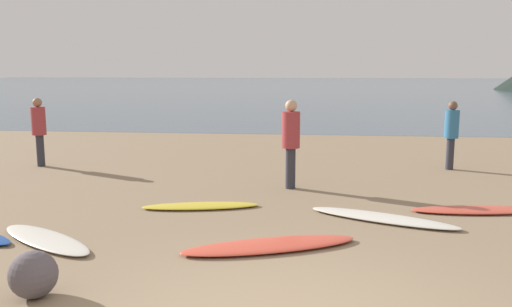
{
  "coord_description": "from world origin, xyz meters",
  "views": [
    {
      "loc": [
        0.22,
        -4.24,
        2.36
      ],
      "look_at": [
        -0.93,
        6.47,
        0.6
      ],
      "focal_mm": 37.11,
      "sensor_mm": 36.0,
      "label": 1
    }
  ],
  "objects_px": {
    "surfboard_2": "(201,206)",
    "person_2": "(39,126)",
    "surfboard_1": "(46,239)",
    "person_1": "(451,129)",
    "surfboard_5": "(477,210)",
    "surfboard_4": "(383,218)",
    "person_3": "(291,137)",
    "surfboard_3": "(270,245)",
    "beach_rock_near": "(33,275)"
  },
  "relations": [
    {
      "from": "surfboard_2",
      "to": "person_2",
      "type": "distance_m",
      "value": 5.81
    },
    {
      "from": "surfboard_1",
      "to": "person_1",
      "type": "bearing_deg",
      "value": 74.92
    },
    {
      "from": "person_1",
      "to": "surfboard_5",
      "type": "bearing_deg",
      "value": 162.58
    },
    {
      "from": "surfboard_1",
      "to": "surfboard_4",
      "type": "bearing_deg",
      "value": 51.86
    },
    {
      "from": "surfboard_1",
      "to": "surfboard_2",
      "type": "bearing_deg",
      "value": 82.4
    },
    {
      "from": "surfboard_1",
      "to": "surfboard_5",
      "type": "height_order",
      "value": "surfboard_1"
    },
    {
      "from": "surfboard_2",
      "to": "person_3",
      "type": "height_order",
      "value": "person_3"
    },
    {
      "from": "surfboard_1",
      "to": "person_3",
      "type": "bearing_deg",
      "value": 82.27
    },
    {
      "from": "surfboard_3",
      "to": "person_1",
      "type": "bearing_deg",
      "value": 36.46
    },
    {
      "from": "surfboard_3",
      "to": "surfboard_2",
      "type": "bearing_deg",
      "value": 103.87
    },
    {
      "from": "surfboard_2",
      "to": "beach_rock_near",
      "type": "xyz_separation_m",
      "value": [
        -0.97,
        -3.65,
        0.21
      ]
    },
    {
      "from": "surfboard_4",
      "to": "surfboard_5",
      "type": "xyz_separation_m",
      "value": [
        1.61,
        0.66,
        -0.01
      ]
    },
    {
      "from": "surfboard_5",
      "to": "person_2",
      "type": "height_order",
      "value": "person_2"
    },
    {
      "from": "person_1",
      "to": "surfboard_1",
      "type": "bearing_deg",
      "value": 121.14
    },
    {
      "from": "person_2",
      "to": "beach_rock_near",
      "type": "bearing_deg",
      "value": 4.98
    },
    {
      "from": "surfboard_2",
      "to": "surfboard_3",
      "type": "xyz_separation_m",
      "value": [
        1.34,
        -1.9,
        0.01
      ]
    },
    {
      "from": "surfboard_3",
      "to": "surfboard_5",
      "type": "relative_size",
      "value": 1.1
    },
    {
      "from": "person_2",
      "to": "beach_rock_near",
      "type": "xyz_separation_m",
      "value": [
        3.66,
        -7.02,
        -0.72
      ]
    },
    {
      "from": "surfboard_1",
      "to": "person_2",
      "type": "xyz_separation_m",
      "value": [
        -2.9,
        5.35,
        0.93
      ]
    },
    {
      "from": "surfboard_2",
      "to": "surfboard_5",
      "type": "bearing_deg",
      "value": -8.86
    },
    {
      "from": "surfboard_4",
      "to": "beach_rock_near",
      "type": "relative_size",
      "value": 4.76
    },
    {
      "from": "surfboard_1",
      "to": "surfboard_5",
      "type": "xyz_separation_m",
      "value": [
        6.32,
        2.22,
        -0.01
      ]
    },
    {
      "from": "surfboard_2",
      "to": "person_1",
      "type": "bearing_deg",
      "value": 26.44
    },
    {
      "from": "person_1",
      "to": "person_3",
      "type": "relative_size",
      "value": 0.91
    },
    {
      "from": "beach_rock_near",
      "to": "surfboard_5",
      "type": "bearing_deg",
      "value": 34.99
    },
    {
      "from": "surfboard_4",
      "to": "beach_rock_near",
      "type": "distance_m",
      "value": 5.11
    },
    {
      "from": "surfboard_3",
      "to": "person_3",
      "type": "xyz_separation_m",
      "value": [
        0.12,
        3.54,
        0.98
      ]
    },
    {
      "from": "person_1",
      "to": "surfboard_2",
      "type": "bearing_deg",
      "value": 118.1
    },
    {
      "from": "surfboard_2",
      "to": "surfboard_3",
      "type": "bearing_deg",
      "value": -66.73
    },
    {
      "from": "surfboard_3",
      "to": "beach_rock_near",
      "type": "height_order",
      "value": "beach_rock_near"
    },
    {
      "from": "surfboard_3",
      "to": "surfboard_5",
      "type": "height_order",
      "value": "surfboard_3"
    },
    {
      "from": "surfboard_1",
      "to": "surfboard_4",
      "type": "height_order",
      "value": "surfboard_1"
    },
    {
      "from": "surfboard_1",
      "to": "beach_rock_near",
      "type": "xyz_separation_m",
      "value": [
        0.76,
        -1.68,
        0.21
      ]
    },
    {
      "from": "surfboard_5",
      "to": "person_3",
      "type": "height_order",
      "value": "person_3"
    },
    {
      "from": "surfboard_3",
      "to": "surfboard_4",
      "type": "bearing_deg",
      "value": 20.71
    },
    {
      "from": "person_2",
      "to": "beach_rock_near",
      "type": "distance_m",
      "value": 7.95
    },
    {
      "from": "surfboard_2",
      "to": "surfboard_5",
      "type": "relative_size",
      "value": 0.91
    },
    {
      "from": "surfboard_5",
      "to": "beach_rock_near",
      "type": "bearing_deg",
      "value": -151.22
    },
    {
      "from": "person_3",
      "to": "beach_rock_near",
      "type": "relative_size",
      "value": 3.51
    },
    {
      "from": "person_2",
      "to": "surfboard_4",
      "type": "bearing_deg",
      "value": 40.96
    },
    {
      "from": "surfboard_5",
      "to": "beach_rock_near",
      "type": "distance_m",
      "value": 6.79
    },
    {
      "from": "surfboard_3",
      "to": "beach_rock_near",
      "type": "relative_size",
      "value": 4.79
    },
    {
      "from": "surfboard_3",
      "to": "person_1",
      "type": "xyz_separation_m",
      "value": [
        3.73,
        5.89,
        0.89
      ]
    },
    {
      "from": "surfboard_1",
      "to": "beach_rock_near",
      "type": "height_order",
      "value": "beach_rock_near"
    },
    {
      "from": "surfboard_1",
      "to": "surfboard_2",
      "type": "distance_m",
      "value": 2.63
    },
    {
      "from": "person_2",
      "to": "person_3",
      "type": "height_order",
      "value": "person_3"
    },
    {
      "from": "beach_rock_near",
      "to": "surfboard_1",
      "type": "bearing_deg",
      "value": 114.33
    },
    {
      "from": "person_3",
      "to": "beach_rock_near",
      "type": "distance_m",
      "value": 5.88
    },
    {
      "from": "surfboard_1",
      "to": "person_2",
      "type": "distance_m",
      "value": 6.15
    },
    {
      "from": "surfboard_1",
      "to": "surfboard_5",
      "type": "relative_size",
      "value": 0.91
    }
  ]
}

